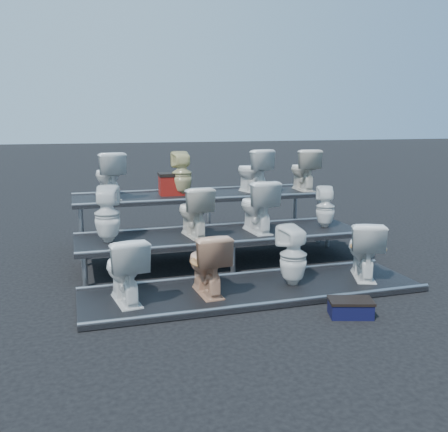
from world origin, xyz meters
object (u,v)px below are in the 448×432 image
object	(u,v)px
toilet_4	(107,214)
step_stool	(350,309)
toilet_9	(182,174)
toilet_11	(303,169)
toilet_1	(207,263)
toilet_2	(293,255)
toilet_0	(125,269)
toilet_3	(364,249)
toilet_8	(108,175)
toilet_10	(253,171)
toilet_7	(325,207)
toilet_6	(257,206)
red_crate	(173,185)
toilet_5	(194,211)

from	to	relation	value
toilet_4	step_stool	distance (m)	3.41
toilet_9	toilet_11	xyz separation A→B (m)	(2.22, 0.00, 0.00)
toilet_1	toilet_2	bearing A→B (deg)	176.94
toilet_9	toilet_11	bearing A→B (deg)	177.58
toilet_0	toilet_4	bearing A→B (deg)	-94.28
toilet_3	toilet_4	world-z (taller)	toilet_4
toilet_4	toilet_9	size ratio (longest dim) A/B	1.05
toilet_8	toilet_10	xyz separation A→B (m)	(2.45, 0.00, 0.00)
toilet_7	toilet_9	size ratio (longest dim) A/B	0.87
toilet_0	toilet_2	bearing A→B (deg)	172.00
toilet_8	toilet_11	xyz separation A→B (m)	(3.41, 0.00, -0.01)
toilet_3	toilet_11	bearing A→B (deg)	-75.96
toilet_11	toilet_3	bearing A→B (deg)	85.16
toilet_6	red_crate	world-z (taller)	toilet_6
toilet_9	toilet_6	bearing A→B (deg)	120.66
toilet_3	toilet_10	bearing A→B (deg)	-54.96
toilet_7	toilet_11	world-z (taller)	toilet_11
toilet_0	toilet_7	size ratio (longest dim) A/B	1.21
toilet_7	toilet_10	world-z (taller)	toilet_10
toilet_1	toilet_4	xyz separation A→B (m)	(-1.05, 1.30, 0.41)
toilet_4	toilet_2	bearing A→B (deg)	161.58
toilet_0	toilet_3	distance (m)	3.09
toilet_1	toilet_3	bearing A→B (deg)	176.94
toilet_1	toilet_5	xyz separation A→B (m)	(0.15, 1.30, 0.39)
toilet_8	toilet_4	bearing A→B (deg)	73.92
toilet_4	toilet_5	distance (m)	1.20
toilet_1	toilet_3	size ratio (longest dim) A/B	0.98
toilet_6	red_crate	distance (m)	1.72
toilet_2	toilet_7	bearing A→B (deg)	-144.29
toilet_3	step_stool	size ratio (longest dim) A/B	1.69
toilet_6	toilet_8	distance (m)	2.45
toilet_2	toilet_5	bearing A→B (deg)	-66.70
toilet_1	toilet_8	size ratio (longest dim) A/B	1.00
toilet_9	red_crate	xyz separation A→B (m)	(-0.14, 0.10, -0.21)
toilet_4	toilet_8	bearing A→B (deg)	-82.91
toilet_7	toilet_9	distance (m)	2.41
toilet_6	toilet_11	distance (m)	1.93
toilet_2	toilet_7	distance (m)	1.76
toilet_6	toilet_2	bearing A→B (deg)	86.65
toilet_10	step_stool	distance (m)	3.79
step_stool	toilet_6	bearing A→B (deg)	113.17
toilet_8	toilet_9	bearing A→B (deg)	169.37
toilet_1	toilet_7	bearing A→B (deg)	-153.02
toilet_9	toilet_1	bearing A→B (deg)	81.64
toilet_3	toilet_10	world-z (taller)	toilet_10
toilet_0	red_crate	xyz separation A→B (m)	(1.10, 2.70, 0.58)
toilet_1	toilet_5	size ratio (longest dim) A/B	1.03
toilet_11	toilet_8	bearing A→B (deg)	3.07
toilet_0	toilet_4	xyz separation A→B (m)	(-0.08, 1.30, 0.40)
toilet_4	toilet_7	bearing A→B (deg)	-167.46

